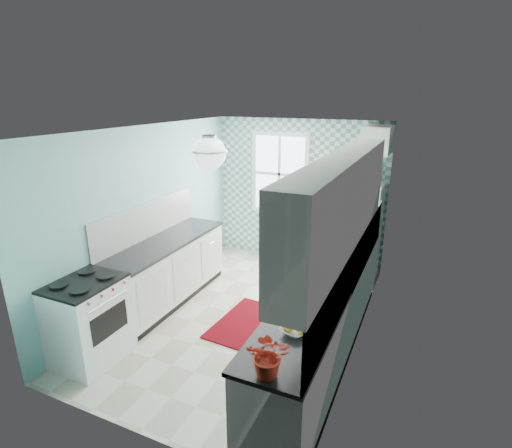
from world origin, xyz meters
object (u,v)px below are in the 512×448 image
at_px(fridge, 357,232).
at_px(microwave, 362,173).
at_px(ceiling_light, 209,153).
at_px(potted_plant, 269,355).
at_px(sink, 343,257).
at_px(fruit_bowl, 295,331).
at_px(stove, 89,319).

relative_size(fridge, microwave, 2.77).
xyz_separation_m(ceiling_light, potted_plant, (1.20, -1.28, -1.21)).
xyz_separation_m(fridge, potted_plant, (0.09, -3.91, 0.32)).
xyz_separation_m(fridge, sink, (0.09, -1.46, 0.14)).
distance_m(fruit_bowl, microwave, 3.42).
bearing_deg(stove, ceiling_light, 27.81).
bearing_deg(fruit_bowl, ceiling_light, 149.69).
xyz_separation_m(potted_plant, microwave, (-0.09, 3.91, 0.63)).
relative_size(fridge, potted_plant, 4.49).
relative_size(ceiling_light, microwave, 0.61).
height_order(ceiling_light, fridge, ceiling_light).
bearing_deg(potted_plant, stove, 167.22).
bearing_deg(sink, potted_plant, -91.90).
xyz_separation_m(ceiling_light, fridge, (1.11, 2.63, -1.53)).
relative_size(fruit_bowl, microwave, 0.40).
bearing_deg(sink, stove, -143.35).
xyz_separation_m(stove, microwave, (2.31, 3.37, 1.25)).
bearing_deg(ceiling_light, potted_plant, -46.91).
relative_size(fridge, stove, 1.68).
relative_size(sink, fruit_bowl, 2.30).
relative_size(sink, potted_plant, 1.51).
relative_size(fridge, sink, 2.98).
bearing_deg(ceiling_light, microwave, 67.11).
bearing_deg(sink, fridge, 91.91).
height_order(fridge, fruit_bowl, fridge).
xyz_separation_m(fruit_bowl, potted_plant, (0.00, -0.58, 0.15)).
xyz_separation_m(ceiling_light, fruit_bowl, (1.20, -0.70, -1.35)).
bearing_deg(fridge, stove, -121.35).
bearing_deg(microwave, potted_plant, 92.72).
bearing_deg(stove, potted_plant, -16.62).
bearing_deg(fruit_bowl, microwave, 91.55).
distance_m(fridge, sink, 1.47).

